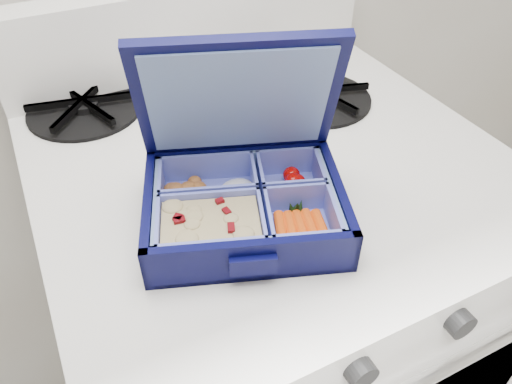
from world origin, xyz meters
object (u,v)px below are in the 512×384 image
bento_box (245,207)px  burner_grate (317,93)px  stove (263,342)px  fork (240,149)px

bento_box → burner_grate: bento_box is taller
stove → burner_grate: burner_grate is taller
fork → stove: bearing=18.8°
burner_grate → stove: bearing=-146.7°
burner_grate → fork: burner_grate is taller
stove → bento_box: bearing=-127.0°
bento_box → fork: 0.14m
burner_grate → bento_box: bearing=-137.5°
stove → bento_box: bento_box is taller
bento_box → fork: size_ratio=1.15×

